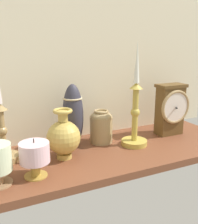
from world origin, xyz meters
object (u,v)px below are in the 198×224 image
at_px(candlestick_tall_left, 2,131).
at_px(brass_vase_jar, 101,126).
at_px(candlestick_tall_center, 136,115).
at_px(pillar_candle_near_clock, 35,156).
at_px(tall_ceramic_vase, 73,116).
at_px(brass_vase_bulbous, 64,137).
at_px(mantel_clock, 171,109).

bearing_deg(candlestick_tall_left, brass_vase_jar, 2.33).
bearing_deg(candlestick_tall_center, pillar_candle_near_clock, -168.28).
bearing_deg(candlestick_tall_left, candlestick_tall_center, -8.40).
bearing_deg(candlestick_tall_center, candlestick_tall_left, 171.60).
distance_m(candlestick_tall_center, tall_ceramic_vase, 0.22).
height_order(brass_vase_bulbous, brass_vase_jar, brass_vase_bulbous).
height_order(candlestick_tall_left, pillar_candle_near_clock, candlestick_tall_left).
height_order(mantel_clock, brass_vase_bulbous, mantel_clock).
relative_size(candlestick_tall_center, tall_ceramic_vase, 1.64).
bearing_deg(tall_ceramic_vase, pillar_candle_near_clock, -136.54).
height_order(brass_vase_bulbous, pillar_candle_near_clock, brass_vase_bulbous).
distance_m(mantel_clock, tall_ceramic_vase, 0.40).
height_order(candlestick_tall_center, brass_vase_bulbous, candlestick_tall_center).
xyz_separation_m(mantel_clock, brass_vase_jar, (-0.29, 0.04, -0.04)).
xyz_separation_m(mantel_clock, candlestick_tall_center, (-0.19, -0.04, 0.01)).
xyz_separation_m(brass_vase_jar, pillar_candle_near_clock, (-0.28, -0.16, -0.00)).
relative_size(candlestick_tall_center, brass_vase_jar, 3.00).
relative_size(candlestick_tall_center, brass_vase_bulbous, 2.27).
bearing_deg(tall_ceramic_vase, mantel_clock, -6.44).
height_order(brass_vase_bulbous, tall_ceramic_vase, tall_ceramic_vase).
bearing_deg(tall_ceramic_vase, brass_vase_bulbous, -125.90).
relative_size(brass_vase_jar, pillar_candle_near_clock, 1.10).
xyz_separation_m(mantel_clock, tall_ceramic_vase, (-0.40, 0.04, 0.01)).
distance_m(candlestick_tall_left, candlestick_tall_center, 0.45).
height_order(candlestick_tall_left, brass_vase_jar, candlestick_tall_left).
relative_size(mantel_clock, brass_vase_jar, 1.66).
xyz_separation_m(candlestick_tall_left, candlestick_tall_center, (0.44, -0.07, 0.01)).
height_order(candlestick_tall_left, tall_ceramic_vase, candlestick_tall_left).
xyz_separation_m(mantel_clock, pillar_candle_near_clock, (-0.57, -0.12, -0.04)).
xyz_separation_m(candlestick_tall_center, pillar_candle_near_clock, (-0.38, -0.08, -0.05)).
bearing_deg(brass_vase_jar, brass_vase_bulbous, -154.53).
bearing_deg(brass_vase_bulbous, mantel_clock, 5.19).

